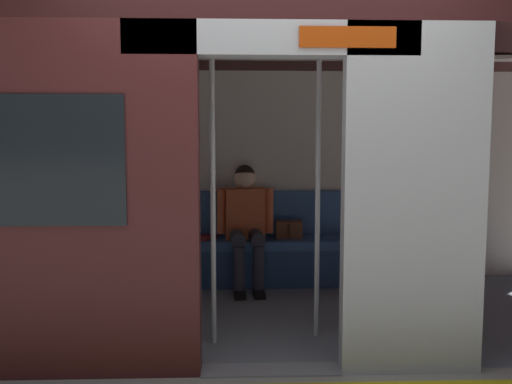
# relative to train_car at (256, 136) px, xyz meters

# --- Properties ---
(ground_plane) EXTENTS (60.00, 60.00, 0.00)m
(ground_plane) POSITION_rel_train_car_xyz_m (-0.05, 1.08, -1.46)
(ground_plane) COLOR gray
(train_car) EXTENTS (6.40, 2.50, 2.24)m
(train_car) POSITION_rel_train_car_xyz_m (0.00, 0.00, 0.00)
(train_car) COLOR silver
(train_car) RESTS_ON ground_plane
(bench_seat) EXTENTS (2.57, 0.44, 0.46)m
(bench_seat) POSITION_rel_train_car_xyz_m (-0.05, -0.91, -1.11)
(bench_seat) COLOR #38609E
(bench_seat) RESTS_ON ground_plane
(person_seated) EXTENTS (0.55, 0.69, 1.19)m
(person_seated) POSITION_rel_train_car_xyz_m (0.07, -0.86, -0.78)
(person_seated) COLOR #CC5933
(person_seated) RESTS_ON ground_plane
(handbag) EXTENTS (0.26, 0.15, 0.17)m
(handbag) POSITION_rel_train_car_xyz_m (-0.36, -0.96, -0.91)
(handbag) COLOR brown
(handbag) RESTS_ON bench_seat
(book) EXTENTS (0.24, 0.27, 0.03)m
(book) POSITION_rel_train_car_xyz_m (0.47, -0.93, -0.99)
(book) COLOR #B22D2D
(book) RESTS_ON bench_seat
(grab_pole_door) EXTENTS (0.04, 0.04, 2.10)m
(grab_pole_door) POSITION_rel_train_car_xyz_m (0.32, 0.60, -0.41)
(grab_pole_door) COLOR silver
(grab_pole_door) RESTS_ON ground_plane
(grab_pole_far) EXTENTS (0.04, 0.04, 2.10)m
(grab_pole_far) POSITION_rel_train_car_xyz_m (-0.42, 0.49, -0.41)
(grab_pole_far) COLOR silver
(grab_pole_far) RESTS_ON ground_plane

